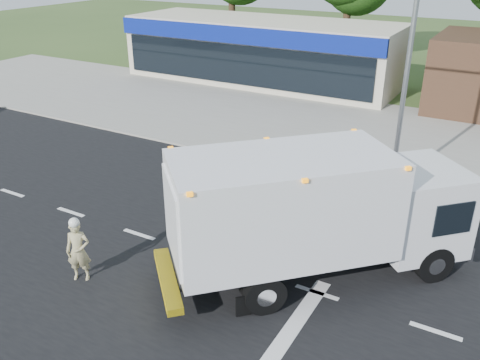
% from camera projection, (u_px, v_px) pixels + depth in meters
% --- Properties ---
extents(ground, '(120.00, 120.00, 0.00)m').
position_uv_depth(ground, '(220.00, 261.00, 14.70)').
color(ground, '#385123').
rests_on(ground, ground).
extents(road_asphalt, '(60.00, 14.00, 0.02)m').
position_uv_depth(road_asphalt, '(220.00, 261.00, 14.70)').
color(road_asphalt, black).
rests_on(road_asphalt, ground).
extents(sidewalk, '(60.00, 2.40, 0.12)m').
position_uv_depth(sidewalk, '(323.00, 164.00, 21.15)').
color(sidewalk, gray).
rests_on(sidewalk, ground).
extents(parking_apron, '(60.00, 9.00, 0.02)m').
position_uv_depth(parking_apron, '(364.00, 126.00, 25.75)').
color(parking_apron, gray).
rests_on(parking_apron, ground).
extents(lane_markings, '(55.20, 7.00, 0.01)m').
position_uv_depth(lane_markings, '(237.00, 301.00, 13.02)').
color(lane_markings, silver).
rests_on(lane_markings, road_asphalt).
extents(ems_box_truck, '(7.65, 7.64, 3.67)m').
position_uv_depth(ems_box_truck, '(315.00, 208.00, 13.18)').
color(ems_box_truck, black).
rests_on(ems_box_truck, ground).
extents(emergency_worker, '(0.78, 0.69, 1.89)m').
position_uv_depth(emergency_worker, '(78.00, 250.00, 13.56)').
color(emergency_worker, tan).
rests_on(emergency_worker, ground).
extents(retail_strip_mall, '(18.00, 6.20, 4.00)m').
position_uv_depth(retail_strip_mall, '(261.00, 50.00, 33.63)').
color(retail_strip_mall, beige).
rests_on(retail_strip_mall, ground).
extents(traffic_signal_pole, '(3.51, 0.25, 8.00)m').
position_uv_depth(traffic_signal_pole, '(390.00, 53.00, 17.59)').
color(traffic_signal_pole, gray).
rests_on(traffic_signal_pole, ground).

